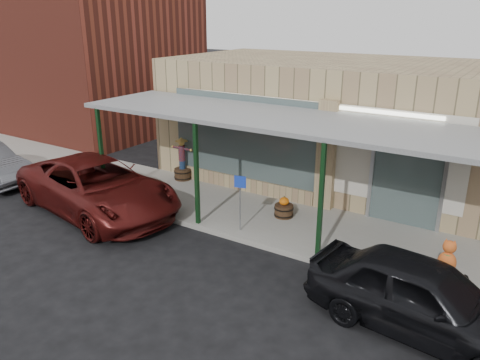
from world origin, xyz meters
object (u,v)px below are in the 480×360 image
Objects in this scene: barrel_pumpkin at (284,209)px; parked_sedan at (422,296)px; barrel_scarecrow at (182,165)px; handicap_sign at (240,196)px; car_maroon at (97,187)px.

parked_sedan is (4.44, -3.03, 0.36)m from barrel_pumpkin.
handicap_sign reaches higher than barrel_scarecrow.
car_maroon is at bearing -96.53° from barrel_scarecrow.
barrel_scarecrow reaches higher than barrel_pumpkin.
car_maroon is at bearing 92.88° from parked_sedan.
handicap_sign reaches higher than car_maroon.
barrel_scarecrow is 4.62m from barrel_pumpkin.
handicap_sign is at bearing -111.95° from barrel_pumpkin.
barrel_scarecrow is 0.98× the size of handicap_sign.
car_maroon reaches higher than parked_sedan.
barrel_scarecrow is 3.39m from car_maroon.
barrel_pumpkin is 0.41× the size of handicap_sign.
barrel_scarecrow is at bearing 1.18° from car_maroon.
barrel_pumpkin is at bearing -54.49° from car_maroon.
barrel_pumpkin is 5.39m from parked_sedan.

